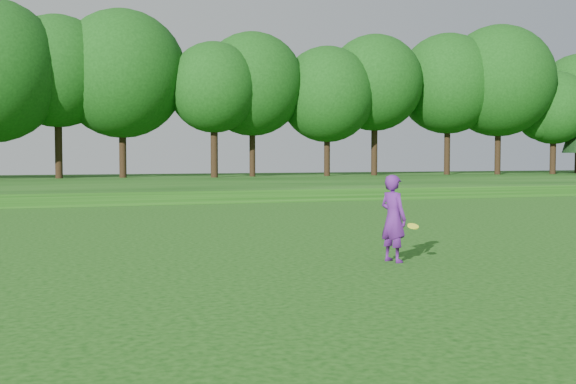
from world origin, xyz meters
name	(u,v)px	position (x,y,z in m)	size (l,w,h in m)	color
ground	(237,273)	(0.00, 0.00, 0.00)	(140.00, 140.00, 0.00)	#103B0B
berm	(103,185)	(0.00, 34.00, 0.30)	(130.00, 30.00, 0.60)	#103B0B
walking_path	(126,204)	(0.00, 20.00, 0.02)	(130.00, 1.60, 0.04)	gray
treeline	(97,69)	(0.00, 38.00, 8.10)	(104.00, 7.00, 15.00)	#103C0E
woman	(393,218)	(3.49, 0.34, 0.92)	(0.71, 0.87, 1.85)	#561A77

